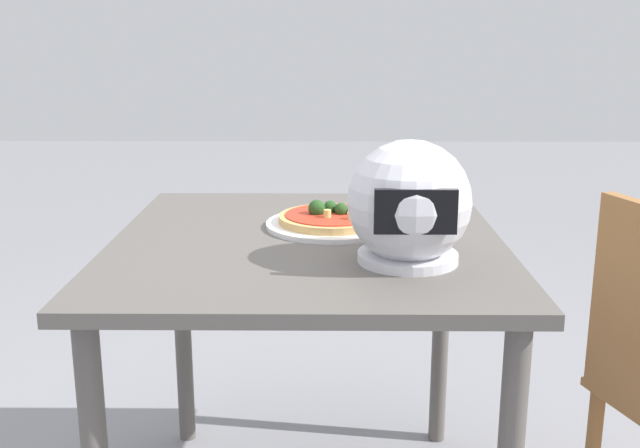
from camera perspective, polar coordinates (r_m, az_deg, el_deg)
dining_table at (r=1.79m, az=-0.95°, el=-4.11°), size 0.90×0.98×0.78m
pizza_plate at (r=1.85m, az=0.92°, el=-0.04°), size 0.33×0.33×0.01m
pizza at (r=1.85m, az=0.89°, el=0.53°), size 0.26×0.26×0.06m
motorcycle_helmet at (r=1.56m, az=6.78°, el=1.47°), size 0.26×0.26×0.26m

